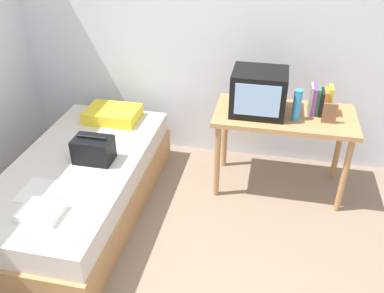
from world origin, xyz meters
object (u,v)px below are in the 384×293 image
at_px(folded_towel, 41,212).
at_px(bed, 81,186).
at_px(book_row, 320,101).
at_px(tv, 259,92).
at_px(pillow, 113,114).
at_px(handbag, 93,150).
at_px(picture_frame, 330,113).
at_px(water_bottle, 297,105).
at_px(magazine, 36,191).
at_px(remote_dark, 53,207).
at_px(desk, 284,124).

bearing_deg(folded_towel, bed, 95.51).
bearing_deg(folded_towel, book_row, 37.36).
relative_size(tv, pillow, 0.91).
bearing_deg(handbag, picture_frame, 16.46).
xyz_separation_m(pillow, handbag, (0.12, -0.70, 0.05)).
bearing_deg(bed, handbag, 16.61).
bearing_deg(picture_frame, water_bottle, 179.17).
relative_size(tv, handbag, 1.47).
bearing_deg(water_bottle, magazine, -150.79).
height_order(magazine, remote_dark, remote_dark).
relative_size(water_bottle, picture_frame, 1.55).
bearing_deg(book_row, magazine, -149.71).
distance_m(bed, folded_towel, 0.70).
height_order(book_row, handbag, book_row).
bearing_deg(book_row, handbag, -158.25).
distance_m(desk, remote_dark, 1.94).
height_order(bed, tv, tv).
relative_size(water_bottle, book_row, 1.06).
bearing_deg(tv, book_row, 9.11).
bearing_deg(tv, picture_frame, -7.81).
distance_m(desk, pillow, 1.57).
xyz_separation_m(desk, picture_frame, (0.34, -0.09, 0.18)).
xyz_separation_m(bed, book_row, (1.86, 0.73, 0.62)).
bearing_deg(water_bottle, tv, 166.59).
bearing_deg(picture_frame, pillow, 174.93).
xyz_separation_m(desk, folded_towel, (-1.53, -1.31, -0.14)).
relative_size(book_row, pillow, 0.50).
xyz_separation_m(tv, pillow, (-1.34, 0.09, -0.39)).
bearing_deg(folded_towel, tv, 44.83).
relative_size(tv, picture_frame, 2.65).
relative_size(picture_frame, folded_towel, 0.59).
distance_m(desk, magazine, 2.03).
bearing_deg(water_bottle, folded_towel, -142.89).
bearing_deg(pillow, handbag, -80.50).
height_order(pillow, handbag, handbag).
xyz_separation_m(water_bottle, book_row, (0.19, 0.15, -0.01)).
xyz_separation_m(bed, magazine, (-0.11, -0.42, 0.25)).
relative_size(handbag, remote_dark, 1.92).
relative_size(handbag, magazine, 1.03).
xyz_separation_m(picture_frame, remote_dark, (-1.83, -1.14, -0.33)).
xyz_separation_m(book_row, pillow, (-1.84, 0.01, -0.32)).
bearing_deg(water_bottle, desk, 131.27).
height_order(handbag, folded_towel, handbag).
height_order(tv, handbag, tv).
bearing_deg(remote_dark, bed, 100.14).
bearing_deg(handbag, folded_towel, -96.51).
xyz_separation_m(water_bottle, folded_towel, (-1.61, -1.22, -0.36)).
bearing_deg(water_bottle, book_row, 39.44).
relative_size(bed, magazine, 6.90).
height_order(water_bottle, folded_towel, water_bottle).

